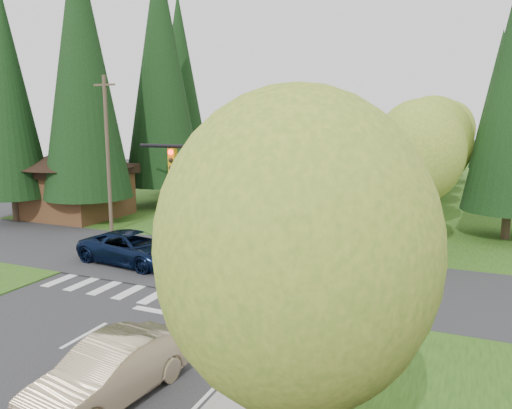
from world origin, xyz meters
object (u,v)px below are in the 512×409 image
Objects in this scene: sedan_champagne at (111,371)px; suv_navy at (134,248)px; parked_car_c at (391,196)px; parked_car_e at (403,173)px; parked_car_a at (354,214)px; parked_car_b at (367,208)px; parked_car_d at (400,186)px.

suv_navy is (-7.22, 10.54, 0.00)m from sedan_champagne.
parked_car_c is at bearing -15.44° from suv_navy.
sedan_champagne is 0.93× the size of parked_car_e.
parked_car_e is (-0.27, 28.20, 0.06)m from parked_car_a.
parked_car_e is (-0.58, 25.34, 0.08)m from parked_car_b.
parked_car_c is (0.82, 6.29, -0.00)m from parked_car_b.
suv_navy is 1.23× the size of parked_car_b.
suv_navy is 19.09m from parked_car_b.
parked_car_e is (-1.40, 12.96, -0.04)m from parked_car_d.
parked_car_e is at bearing -4.27° from suv_navy.
parked_car_e reaches higher than parked_car_b.
suv_navy reaches higher than parked_car_d.
parked_car_a is 0.79× the size of parked_car_e.
suv_navy is 30.90m from parked_car_d.
parked_car_a is (0.98, 24.77, -0.10)m from sedan_champagne.
parked_car_d is at bearing 94.97° from parked_car_c.
sedan_champagne is 1.04× the size of parked_car_d.
parked_car_c is 19.10m from parked_car_e.
parked_car_d is 13.04m from parked_car_e.
suv_navy is 1.11× the size of parked_car_e.
parked_car_b is (8.51, 17.09, -0.12)m from suv_navy.
parked_car_e is at bearing 93.30° from parked_car_b.
parked_car_a is at bearing -96.11° from parked_car_d.
parked_car_a is 15.28m from parked_car_d.
parked_car_c is at bearing 84.54° from parked_car_b.
parked_car_a is at bearing 94.11° from sedan_champagne.
sedan_champagne is 33.98m from parked_car_c.
parked_car_c is (1.13, 9.15, -0.02)m from parked_car_a.
parked_car_d is at bearing 88.19° from parked_car_b.
parked_car_a is 2.88m from parked_car_b.
parked_car_a is 1.00× the size of parked_car_c.
parked_car_b is (0.30, 2.86, -0.02)m from parked_car_a.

